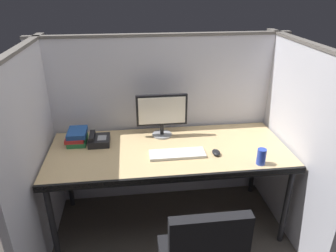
{
  "coord_description": "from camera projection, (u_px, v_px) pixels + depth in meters",
  "views": [
    {
      "loc": [
        -0.28,
        -1.87,
        1.97
      ],
      "look_at": [
        0.0,
        0.35,
        0.92
      ],
      "focal_mm": 33.44,
      "sensor_mm": 36.0,
      "label": 1
    }
  ],
  "objects": [
    {
      "name": "cubicle_partition_rear",
      "position": [
        163.0,
        121.0,
        2.88
      ],
      "size": [
        2.21,
        0.06,
        1.57
      ],
      "color": "silver",
      "rests_on": "ground"
    },
    {
      "name": "desk",
      "position": [
        169.0,
        155.0,
        2.51
      ],
      "size": [
        1.9,
        0.8,
        0.74
      ],
      "color": "tan",
      "rests_on": "ground"
    },
    {
      "name": "cubicle_partition_left",
      "position": [
        35.0,
        158.0,
        2.28
      ],
      "size": [
        0.06,
        1.41,
        1.57
      ],
      "color": "silver",
      "rests_on": "ground"
    },
    {
      "name": "soda_can",
      "position": [
        261.0,
        157.0,
        2.28
      ],
      "size": [
        0.07,
        0.07,
        0.12
      ],
      "primitive_type": "cylinder",
      "color": "#263FB2",
      "rests_on": "desk"
    },
    {
      "name": "computer_mouse",
      "position": [
        216.0,
        152.0,
        2.42
      ],
      "size": [
        0.06,
        0.1,
        0.04
      ],
      "color": "black",
      "rests_on": "desk"
    },
    {
      "name": "book_stack",
      "position": [
        77.0,
        137.0,
        2.58
      ],
      "size": [
        0.17,
        0.22,
        0.11
      ],
      "color": "#26723F",
      "rests_on": "desk"
    },
    {
      "name": "keyboard_main",
      "position": [
        177.0,
        154.0,
        2.41
      ],
      "size": [
        0.43,
        0.15,
        0.02
      ],
      "primitive_type": "cube",
      "color": "silver",
      "rests_on": "desk"
    },
    {
      "name": "monitor_center",
      "position": [
        162.0,
        113.0,
        2.63
      ],
      "size": [
        0.43,
        0.17,
        0.37
      ],
      "color": "gray",
      "rests_on": "desk"
    },
    {
      "name": "ground_plane",
      "position": [
        173.0,
        246.0,
        2.55
      ],
      "size": [
        8.0,
        8.0,
        0.0
      ],
      "primitive_type": "plane",
      "color": "#423D38"
    },
    {
      "name": "cubicle_partition_right",
      "position": [
        293.0,
        142.0,
        2.51
      ],
      "size": [
        0.06,
        1.41,
        1.57
      ],
      "color": "silver",
      "rests_on": "ground"
    },
    {
      "name": "desk_phone",
      "position": [
        99.0,
        140.0,
        2.57
      ],
      "size": [
        0.17,
        0.19,
        0.09
      ],
      "color": "black",
      "rests_on": "desk"
    }
  ]
}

